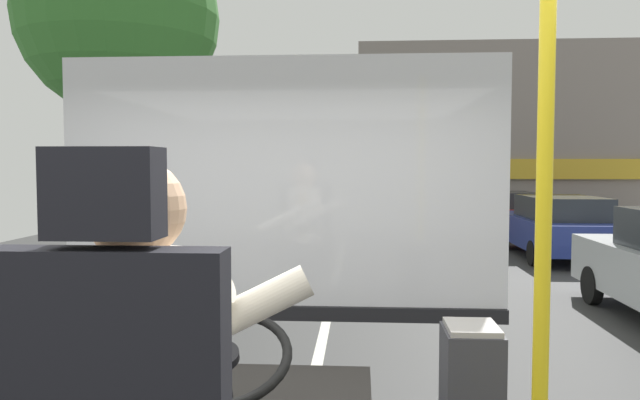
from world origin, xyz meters
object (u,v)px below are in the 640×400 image
Objects in this scene: handrail_pole at (542,279)px; parked_car_red at (500,212)px; bus_driver at (147,381)px; parked_car_blue at (558,226)px.

handrail_pole reaches higher than parked_car_red.
parked_car_red is (3.63, 16.44, -1.08)m from handrail_pole.
handrail_pole is (1.00, 0.32, 0.20)m from bus_driver.
handrail_pole is 16.87m from parked_car_red.
parked_car_blue is at bearing -87.30° from parked_car_red.
parked_car_red is (4.63, 16.76, -0.88)m from bus_driver.
parked_car_blue is (4.85, 12.18, -0.83)m from bus_driver.
bus_driver reaches higher than parked_car_red.
parked_car_blue is 4.58m from parked_car_red.
handrail_pole reaches higher than parked_car_blue.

